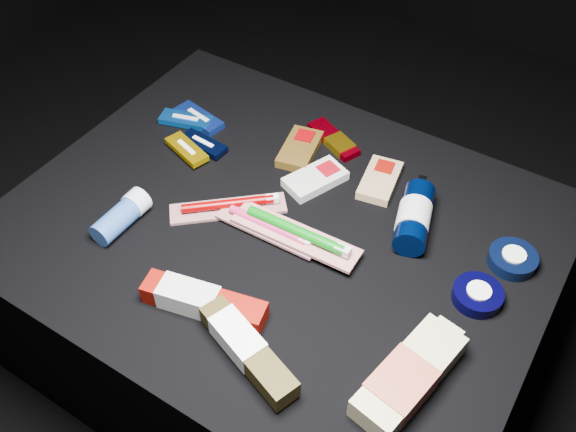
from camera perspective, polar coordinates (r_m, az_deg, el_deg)
The scene contains 20 objects.
ground at distance 1.51m, azimuth -0.70°, elevation -11.01°, with size 3.00×3.00×0.00m, color black.
cloth_table at distance 1.35m, azimuth -0.77°, elevation -6.46°, with size 0.98×0.78×0.40m, color black.
luna_bar_0 at distance 1.43m, azimuth -7.93°, elevation 8.62°, with size 0.13×0.07×0.02m.
luna_bar_1 at distance 1.42m, azimuth -9.07°, elevation 8.44°, with size 0.12×0.07×0.01m.
luna_bar_2 at distance 1.35m, azimuth -7.54°, elevation 6.38°, with size 0.11×0.05×0.01m.
luna_bar_3 at distance 1.34m, azimuth -9.00°, elevation 5.87°, with size 0.11×0.07×0.01m.
clif_bar_0 at distance 1.33m, azimuth 1.13°, elevation 6.12°, with size 0.09×0.13×0.02m.
clif_bar_1 at distance 1.27m, azimuth 2.62°, elevation 3.41°, with size 0.11×0.14×0.02m.
clif_bar_2 at distance 1.28m, azimuth 8.23°, elevation 3.31°, with size 0.08×0.13×0.02m.
power_bar at distance 1.36m, azimuth 4.24°, elevation 6.67°, with size 0.14×0.09×0.02m.
lotion_bottle at distance 1.18m, azimuth 11.17°, elevation -0.08°, with size 0.10×0.19×0.06m.
cream_tin_upper at distance 1.19m, azimuth 19.34°, elevation -3.62°, with size 0.08×0.08×0.03m.
cream_tin_lower at distance 1.12m, azimuth 16.50°, elevation -6.75°, with size 0.08×0.08×0.03m.
bodywash_bottle at distance 0.99m, azimuth 10.59°, elevation -13.97°, with size 0.11×0.22×0.04m.
deodorant_stick at distance 1.21m, azimuth -14.55°, elevation 0.00°, with size 0.05×0.12×0.05m.
toothbrush_pack_0 at distance 1.21m, azimuth -5.21°, elevation 0.86°, with size 0.20×0.18×0.02m.
toothbrush_pack_1 at distance 1.16m, azimuth -1.68°, elevation -1.08°, with size 0.20×0.05×0.02m.
toothbrush_pack_2 at distance 1.14m, azimuth 0.81°, elevation -1.60°, with size 0.25×0.06×0.03m.
toothpaste_carton_red at distance 1.07m, azimuth -7.94°, elevation -7.45°, with size 0.21×0.09×0.04m.
toothpaste_carton_green at distance 1.00m, azimuth -3.90°, elevation -11.49°, with size 0.20×0.11×0.04m.
Camera 1 is at (0.45, -0.67, 1.28)m, focal length 40.00 mm.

